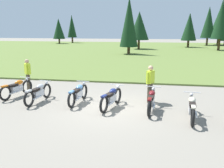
{
  "coord_description": "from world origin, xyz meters",
  "views": [
    {
      "loc": [
        1.68,
        -9.25,
        3.23
      ],
      "look_at": [
        0.0,
        0.6,
        0.9
      ],
      "focal_mm": 38.03,
      "sensor_mm": 36.0,
      "label": 1
    }
  ],
  "objects": [
    {
      "name": "ground_plane",
      "position": [
        0.0,
        0.0,
        0.0
      ],
      "size": [
        140.0,
        140.0,
        0.0
      ],
      "primitive_type": "plane",
      "color": "gray"
    },
    {
      "name": "motorcycle_sky_blue",
      "position": [
        -1.5,
        0.5,
        0.44
      ],
      "size": [
        0.62,
        2.1,
        0.88
      ],
      "color": "black",
      "rests_on": "ground"
    },
    {
      "name": "motorcycle_silver",
      "position": [
        -3.31,
        0.32,
        0.44
      ],
      "size": [
        0.62,
        2.1,
        0.88
      ],
      "color": "black",
      "rests_on": "ground"
    },
    {
      "name": "motorcycle_orange",
      "position": [
        -4.74,
        0.94,
        0.44
      ],
      "size": [
        0.74,
        2.07,
        0.88
      ],
      "color": "black",
      "rests_on": "ground"
    },
    {
      "name": "rider_near_row_end",
      "position": [
        1.63,
        1.13,
        0.95
      ],
      "size": [
        0.37,
        0.49,
        1.67
      ],
      "color": "#4C4233",
      "rests_on": "ground"
    },
    {
      "name": "motorcycle_maroon",
      "position": [
        1.71,
        -0.01,
        0.44
      ],
      "size": [
        0.62,
        2.1,
        0.88
      ],
      "color": "black",
      "rests_on": "ground"
    },
    {
      "name": "motorcycle_navy",
      "position": [
        0.06,
        0.09,
        0.44
      ],
      "size": [
        0.76,
        2.06,
        0.88
      ],
      "color": "black",
      "rests_on": "ground"
    },
    {
      "name": "forest_treeline",
      "position": [
        8.09,
        33.73,
        4.09
      ],
      "size": [
        40.69,
        25.79,
        7.52
      ],
      "color": "#47331E",
      "rests_on": "ground"
    },
    {
      "name": "motorcycle_cream",
      "position": [
        3.17,
        -0.67,
        0.44
      ],
      "size": [
        0.62,
        2.1,
        0.88
      ],
      "color": "black",
      "rests_on": "ground"
    },
    {
      "name": "grass_moorland",
      "position": [
        0.0,
        26.65,
        0.05
      ],
      "size": [
        80.0,
        44.0,
        0.1
      ],
      "primitive_type": "cube",
      "color": "#5B7033",
      "rests_on": "ground"
    },
    {
      "name": "rider_in_hivis_vest",
      "position": [
        -4.85,
        2.26,
        0.95
      ],
      "size": [
        0.43,
        0.4,
        1.67
      ],
      "color": "#4C4233",
      "rests_on": "ground"
    }
  ]
}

